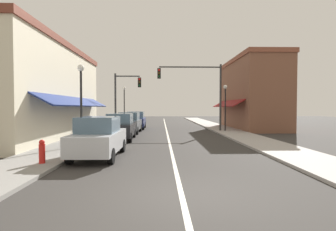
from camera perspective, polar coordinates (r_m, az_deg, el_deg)
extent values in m
plane|color=#33302D|center=(24.33, -0.32, -3.34)|extent=(80.00, 80.00, 0.00)
cube|color=gray|center=(24.83, -13.13, -3.15)|extent=(2.60, 56.00, 0.12)
cube|color=#A39E99|center=(25.05, 12.38, -3.10)|extent=(2.60, 56.00, 0.12)
cube|color=silver|center=(24.33, -0.32, -3.34)|extent=(0.14, 52.00, 0.01)
cube|color=beige|center=(20.06, -26.07, 4.20)|extent=(4.03, 14.00, 6.16)
cube|color=brown|center=(20.47, -26.20, 13.41)|extent=(4.23, 14.20, 0.40)
cube|color=slate|center=(19.32, -20.72, -0.62)|extent=(0.08, 10.64, 1.80)
cube|color=navy|center=(19.12, -19.03, 2.97)|extent=(1.27, 11.76, 0.73)
cube|color=slate|center=(16.59, -24.39, 9.47)|extent=(0.08, 1.10, 1.30)
cube|color=slate|center=(22.35, -18.18, 7.50)|extent=(0.08, 1.10, 1.30)
cube|color=brown|center=(27.86, 18.06, 4.17)|extent=(4.01, 10.00, 6.75)
cube|color=brown|center=(28.24, 18.14, 11.44)|extent=(4.21, 10.20, 0.40)
cube|color=slate|center=(27.25, 14.17, 0.10)|extent=(0.08, 7.60, 1.80)
cube|color=maroon|center=(27.09, 12.94, 2.64)|extent=(1.27, 8.40, 0.73)
cube|color=slate|center=(25.28, 15.58, 7.82)|extent=(0.08, 1.10, 1.30)
cube|color=slate|center=(29.49, 13.05, 6.96)|extent=(0.08, 1.10, 1.30)
cube|color=#B7BABF|center=(11.63, -14.93, -5.49)|extent=(1.77, 4.12, 0.80)
cube|color=slate|center=(11.46, -15.08, -1.93)|extent=(1.54, 2.02, 0.66)
cylinder|color=black|center=(13.18, -16.84, -6.41)|extent=(0.21, 0.62, 0.62)
cylinder|color=black|center=(12.84, -9.99, -6.57)|extent=(0.21, 0.62, 0.62)
cylinder|color=black|center=(10.64, -20.90, -8.40)|extent=(0.21, 0.62, 0.62)
cylinder|color=black|center=(10.21, -12.42, -8.75)|extent=(0.21, 0.62, 0.62)
cube|color=black|center=(17.58, -10.44, -3.01)|extent=(1.78, 4.12, 0.80)
cube|color=slate|center=(17.44, -10.50, -0.65)|extent=(1.55, 2.02, 0.66)
cylinder|color=black|center=(19.07, -12.22, -3.86)|extent=(0.21, 0.62, 0.62)
cylinder|color=black|center=(18.87, -7.47, -3.90)|extent=(0.21, 0.62, 0.62)
cylinder|color=black|center=(16.43, -13.85, -4.77)|extent=(0.21, 0.62, 0.62)
cylinder|color=black|center=(16.19, -8.33, -4.84)|extent=(0.21, 0.62, 0.62)
cube|color=#4C5156|center=(22.26, -8.48, -2.01)|extent=(1.83, 4.14, 0.80)
cube|color=slate|center=(22.12, -8.53, -0.14)|extent=(1.57, 2.04, 0.66)
cylinder|color=black|center=(23.74, -9.88, -2.75)|extent=(0.22, 0.63, 0.62)
cylinder|color=black|center=(23.52, -6.08, -2.77)|extent=(0.22, 0.63, 0.62)
cylinder|color=black|center=(21.09, -11.15, -3.32)|extent=(0.22, 0.63, 0.62)
cylinder|color=black|center=(20.85, -6.87, -3.36)|extent=(0.22, 0.63, 0.62)
cube|color=navy|center=(26.43, -7.02, -1.41)|extent=(1.74, 4.11, 0.80)
cube|color=slate|center=(26.30, -7.05, 0.17)|extent=(1.53, 2.01, 0.66)
cylinder|color=black|center=(27.88, -8.38, -2.07)|extent=(0.20, 0.62, 0.62)
cylinder|color=black|center=(27.74, -5.13, -2.08)|extent=(0.20, 0.62, 0.62)
cylinder|color=black|center=(25.20, -9.09, -2.48)|extent=(0.20, 0.62, 0.62)
cylinder|color=black|center=(25.05, -5.50, -2.49)|extent=(0.20, 0.62, 0.62)
cylinder|color=#333333|center=(23.58, 11.51, 3.78)|extent=(0.18, 0.18, 6.02)
cylinder|color=#333333|center=(23.39, 4.87, 10.62)|extent=(5.49, 0.12, 0.12)
cube|color=black|center=(22.98, -1.98, 9.27)|extent=(0.30, 0.24, 0.90)
sphere|color=red|center=(22.89, -1.99, 10.00)|extent=(0.20, 0.20, 0.20)
sphere|color=#3D2D0C|center=(22.85, -1.99, 9.31)|extent=(0.20, 0.20, 0.20)
sphere|color=#0C3316|center=(22.82, -1.99, 8.61)|extent=(0.20, 0.20, 0.20)
cylinder|color=#333333|center=(24.73, -11.53, 2.92)|extent=(0.18, 0.18, 5.36)
cylinder|color=#333333|center=(24.73, -8.94, 8.57)|extent=(2.28, 0.12, 0.12)
cube|color=black|center=(24.36, -6.31, 7.27)|extent=(0.30, 0.24, 0.90)
sphere|color=red|center=(24.26, -6.33, 7.95)|extent=(0.20, 0.20, 0.20)
sphere|color=#3D2D0C|center=(24.23, -6.33, 7.30)|extent=(0.20, 0.20, 0.20)
sphere|color=#0C3316|center=(24.21, -6.33, 6.64)|extent=(0.20, 0.20, 0.20)
cylinder|color=black|center=(14.67, -18.61, 1.25)|extent=(0.12, 0.12, 4.12)
sphere|color=white|center=(14.83, -18.69, 9.94)|extent=(0.36, 0.36, 0.36)
cylinder|color=black|center=(23.40, 12.52, 1.08)|extent=(0.12, 0.12, 3.81)
sphere|color=white|center=(23.47, 12.56, 6.17)|extent=(0.36, 0.36, 0.36)
cylinder|color=black|center=(30.73, -9.63, 1.68)|extent=(0.12, 0.12, 4.27)
sphere|color=white|center=(30.81, -9.65, 5.98)|extent=(0.36, 0.36, 0.36)
cylinder|color=red|center=(10.64, -26.05, -7.58)|extent=(0.22, 0.22, 0.70)
sphere|color=red|center=(10.58, -26.08, -5.34)|extent=(0.20, 0.20, 0.20)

